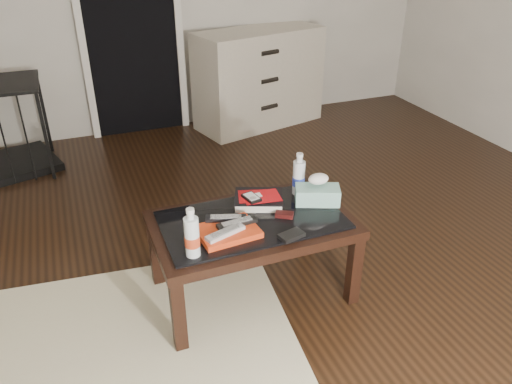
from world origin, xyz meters
TOP-DOWN VIEW (x-y plane):
  - ground at (0.00, 0.00)m, footprint 5.00×5.00m
  - doorway at (-0.40, 2.47)m, footprint 0.90×0.08m
  - coffee_table at (-0.26, -0.13)m, footprint 1.00×0.60m
  - rug at (-1.19, -0.42)m, footprint 2.14×1.69m
  - dresser at (0.71, 2.23)m, footprint 1.29×0.78m
  - magazines at (-0.42, -0.21)m, footprint 0.30×0.23m
  - remote_silver at (-0.44, -0.25)m, footprint 0.21×0.11m
  - remote_black_front at (-0.37, -0.19)m, footprint 0.20×0.07m
  - remote_black_back at (-0.40, -0.13)m, footprint 0.21×0.11m
  - textbook at (-0.18, 0.00)m, footprint 0.31×0.28m
  - dvd_mailers at (-0.19, 0.01)m, footprint 0.22×0.18m
  - ipod at (-0.22, -0.02)m, footprint 0.08×0.11m
  - flip_phone at (-0.10, -0.16)m, footprint 0.10×0.09m
  - wallet at (-0.15, -0.35)m, footprint 0.13×0.10m
  - water_bottle_left at (-0.62, -0.31)m, footprint 0.07×0.07m
  - water_bottle_right at (0.07, 0.03)m, footprint 0.08×0.08m
  - tissue_box at (0.12, -0.10)m, footprint 0.26×0.20m

SIDE VIEW (x-z plane):
  - ground at x=0.00m, z-range 0.00..0.00m
  - rug at x=-1.19m, z-range 0.00..0.01m
  - coffee_table at x=-0.26m, z-range 0.17..0.63m
  - dresser at x=0.71m, z-range 0.00..0.90m
  - wallet at x=-0.15m, z-range 0.46..0.48m
  - flip_phone at x=-0.10m, z-range 0.46..0.48m
  - magazines at x=-0.42m, z-range 0.46..0.49m
  - textbook at x=-0.18m, z-range 0.46..0.51m
  - remote_silver at x=-0.44m, z-range 0.49..0.51m
  - remote_black_front at x=-0.37m, z-range 0.49..0.51m
  - remote_black_back at x=-0.40m, z-range 0.49..0.51m
  - tissue_box at x=0.12m, z-range 0.46..0.55m
  - dvd_mailers at x=-0.19m, z-range 0.51..0.51m
  - ipod at x=-0.22m, z-range 0.51..0.53m
  - water_bottle_left at x=-0.62m, z-range 0.46..0.70m
  - water_bottle_right at x=0.07m, z-range 0.46..0.70m
  - doorway at x=-0.40m, z-range -0.01..2.06m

